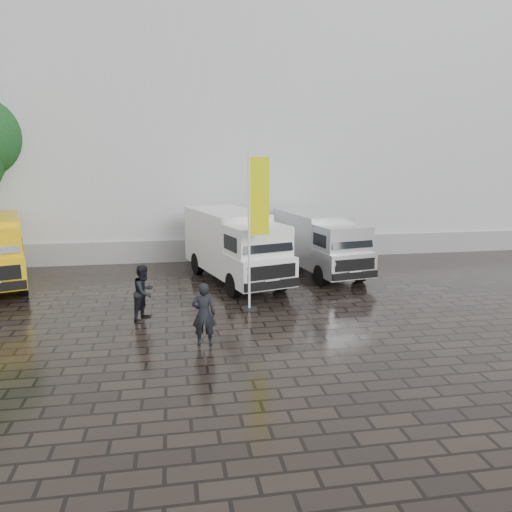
% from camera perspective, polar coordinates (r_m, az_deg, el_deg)
% --- Properties ---
extents(ground, '(120.00, 120.00, 0.00)m').
position_cam_1_polar(ground, '(15.75, 0.20, -6.44)').
color(ground, black).
rests_on(ground, ground).
extents(exhibition_hall, '(44.00, 16.00, 12.00)m').
position_cam_1_polar(exhibition_hall, '(31.10, -1.26, 13.73)').
color(exhibition_hall, silver).
rests_on(exhibition_hall, ground).
extents(hall_plinth, '(44.00, 0.15, 1.00)m').
position_cam_1_polar(hall_plinth, '(23.57, 1.68, 0.94)').
color(hall_plinth, gray).
rests_on(hall_plinth, ground).
extents(van_white, '(3.65, 6.50, 2.68)m').
position_cam_1_polar(van_white, '(19.16, -2.40, 0.97)').
color(van_white, white).
rests_on(van_white, ground).
extents(van_silver, '(2.84, 5.89, 2.45)m').
position_cam_1_polar(van_silver, '(20.67, 7.27, 1.36)').
color(van_silver, silver).
rests_on(van_silver, ground).
extents(flagpole, '(0.88, 0.50, 4.99)m').
position_cam_1_polar(flagpole, '(15.49, -0.13, 3.83)').
color(flagpole, black).
rests_on(flagpole, ground).
extents(wheelie_bin, '(0.71, 0.71, 1.08)m').
position_cam_1_polar(wheelie_bin, '(23.72, 9.13, 0.96)').
color(wheelie_bin, black).
rests_on(wheelie_bin, ground).
extents(person_front, '(0.66, 0.48, 1.67)m').
position_cam_1_polar(person_front, '(12.99, -6.00, -6.62)').
color(person_front, black).
rests_on(person_front, ground).
extents(person_tent, '(0.95, 1.01, 1.65)m').
position_cam_1_polar(person_tent, '(15.30, -12.67, -4.05)').
color(person_tent, black).
rests_on(person_tent, ground).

